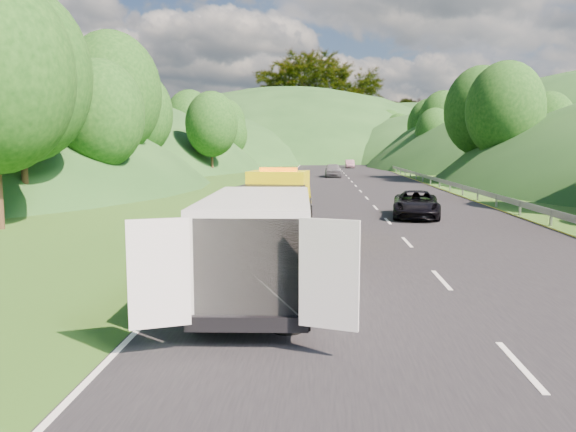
# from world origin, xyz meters

# --- Properties ---
(ground) EXTENTS (320.00, 320.00, 0.00)m
(ground) POSITION_xyz_m (0.00, 0.00, 0.00)
(ground) COLOR #38661E
(ground) RESTS_ON ground
(road_surface) EXTENTS (14.00, 200.00, 0.02)m
(road_surface) POSITION_xyz_m (3.00, 40.00, 0.01)
(road_surface) COLOR black
(road_surface) RESTS_ON ground
(guardrail) EXTENTS (0.06, 140.00, 1.52)m
(guardrail) POSITION_xyz_m (10.30, 52.50, 0.00)
(guardrail) COLOR gray
(guardrail) RESTS_ON ground
(tree_line_left) EXTENTS (14.00, 140.00, 14.00)m
(tree_line_left) POSITION_xyz_m (-19.00, 60.00, 0.00)
(tree_line_left) COLOR #2F601C
(tree_line_left) RESTS_ON ground
(tree_line_right) EXTENTS (14.00, 140.00, 14.00)m
(tree_line_right) POSITION_xyz_m (23.00, 60.00, 0.00)
(tree_line_right) COLOR #2F601C
(tree_line_right) RESTS_ON ground
(hills_backdrop) EXTENTS (201.00, 288.60, 44.00)m
(hills_backdrop) POSITION_xyz_m (6.50, 134.70, 0.00)
(hills_backdrop) COLOR #2D5B23
(hills_backdrop) RESTS_ON ground
(tow_truck) EXTENTS (3.08, 6.65, 2.76)m
(tow_truck) POSITION_xyz_m (-2.14, 4.56, 1.35)
(tow_truck) COLOR black
(tow_truck) RESTS_ON ground
(white_van) EXTENTS (3.88, 7.15, 2.51)m
(white_van) POSITION_xyz_m (-1.71, -4.39, 1.42)
(white_van) COLOR black
(white_van) RESTS_ON ground
(woman) EXTENTS (0.48, 0.61, 1.51)m
(woman) POSITION_xyz_m (-3.28, 0.01, 0.00)
(woman) COLOR white
(woman) RESTS_ON ground
(child) EXTENTS (0.64, 0.65, 1.05)m
(child) POSITION_xyz_m (-2.54, -0.85, 0.00)
(child) COLOR tan
(child) RESTS_ON ground
(worker) EXTENTS (1.14, 0.86, 1.57)m
(worker) POSITION_xyz_m (-1.68, -4.42, 0.00)
(worker) COLOR black
(worker) RESTS_ON ground
(suitcase) EXTENTS (0.34, 0.22, 0.51)m
(suitcase) POSITION_xyz_m (-5.30, 1.25, 0.26)
(suitcase) COLOR #4F4B3B
(suitcase) RESTS_ON ground
(spare_tire) EXTENTS (0.63, 0.63, 0.20)m
(spare_tire) POSITION_xyz_m (-0.95, -6.43, 0.00)
(spare_tire) COLOR black
(spare_tire) RESTS_ON ground
(passing_suv) EXTENTS (2.92, 5.13, 1.35)m
(passing_suv) POSITION_xyz_m (4.58, 11.47, 0.00)
(passing_suv) COLOR black
(passing_suv) RESTS_ON ground
(dist_car_a) EXTENTS (1.89, 4.69, 1.60)m
(dist_car_a) POSITION_xyz_m (1.31, 48.53, 0.00)
(dist_car_a) COLOR #535358
(dist_car_a) RESTS_ON ground
(dist_car_b) EXTENTS (1.42, 4.08, 1.34)m
(dist_car_b) POSITION_xyz_m (4.69, 75.32, 0.00)
(dist_car_b) COLOR #7A5161
(dist_car_b) RESTS_ON ground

